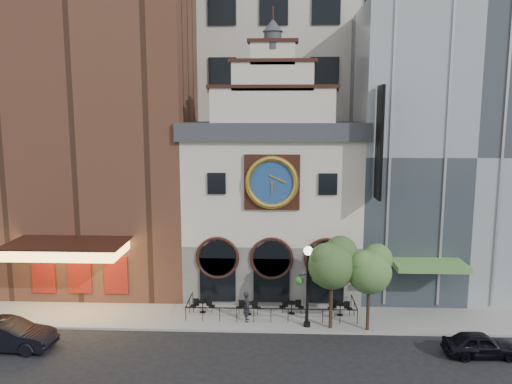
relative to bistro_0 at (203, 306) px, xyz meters
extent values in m
plane|color=black|center=(4.45, -2.62, -0.61)|extent=(120.00, 120.00, 0.00)
cube|color=gray|center=(4.45, -0.12, -0.54)|extent=(44.00, 5.00, 0.15)
cube|color=#605E5B|center=(4.45, 5.38, 1.54)|extent=(12.00, 8.00, 4.00)
cube|color=silver|center=(4.45, 5.38, 7.04)|extent=(12.00, 8.00, 7.00)
cube|color=#2D3035|center=(4.45, 5.38, 11.14)|extent=(12.60, 8.60, 1.20)
cube|color=black|center=(4.45, 1.30, 7.94)|extent=(3.60, 0.25, 3.60)
cylinder|color=navy|center=(4.45, 1.16, 7.94)|extent=(3.10, 0.12, 3.10)
torus|color=gold|center=(4.45, 1.08, 7.94)|extent=(3.46, 0.36, 3.46)
cylinder|color=#2D3035|center=(4.45, 1.78, 16.84)|extent=(1.10, 1.10, 1.10)
cone|color=#2D3035|center=(4.45, 1.78, 17.79)|extent=(1.30, 1.30, 0.80)
cube|color=#553424|center=(-8.55, 7.38, 12.04)|extent=(14.00, 12.00, 25.00)
cube|color=#FFBF59|center=(-8.55, -0.32, 3.74)|extent=(7.00, 3.40, 0.70)
cube|color=black|center=(-8.55, -0.32, 4.19)|extent=(7.40, 3.80, 0.15)
cube|color=maroon|center=(-8.55, 1.33, 1.54)|extent=(5.60, 0.15, 2.60)
cube|color=gray|center=(17.45, 7.38, 9.54)|extent=(14.00, 12.00, 20.00)
cube|color=#5F9845|center=(14.45, 0.18, 2.84)|extent=(4.50, 2.40, 0.35)
cube|color=black|center=(11.05, 0.38, 10.54)|extent=(0.18, 1.60, 7.00)
cube|color=#BBB4A8|center=(4.45, 17.38, 19.39)|extent=(20.00, 16.00, 40.00)
cylinder|color=black|center=(0.00, 0.00, 0.28)|extent=(0.68, 0.68, 0.03)
cylinder|color=black|center=(0.00, 0.00, -0.09)|extent=(0.06, 0.06, 0.72)
cylinder|color=black|center=(2.98, -0.18, 0.28)|extent=(0.68, 0.68, 0.03)
cylinder|color=black|center=(2.98, -0.18, -0.09)|extent=(0.06, 0.06, 0.72)
cylinder|color=black|center=(5.77, 0.04, 0.28)|extent=(0.68, 0.68, 0.03)
cylinder|color=black|center=(5.77, 0.04, -0.09)|extent=(0.06, 0.06, 0.72)
cylinder|color=black|center=(8.86, -0.09, 0.28)|extent=(0.68, 0.68, 0.03)
cylinder|color=black|center=(8.86, -0.09, -0.09)|extent=(0.06, 0.06, 0.72)
imported|color=black|center=(15.74, -4.99, 0.05)|extent=(3.97, 1.74, 1.33)
imported|color=black|center=(-10.05, -5.27, 0.23)|extent=(5.16, 1.93, 1.68)
imported|color=black|center=(2.96, -1.23, 0.49)|extent=(0.49, 0.72, 1.90)
cylinder|color=black|center=(6.64, -1.88, 1.81)|extent=(0.16, 0.16, 4.55)
cylinder|color=black|center=(6.64, -1.88, -0.33)|extent=(0.40, 0.40, 0.27)
sphere|color=white|center=(6.64, -1.88, 4.27)|extent=(0.55, 0.55, 0.55)
sphere|color=#2A5D25|center=(6.13, -2.08, 2.50)|extent=(0.51, 0.51, 0.51)
sphere|color=#2A5D25|center=(7.15, -1.68, 2.50)|extent=(0.51, 0.51, 0.51)
cylinder|color=#382619|center=(8.04, -2.03, 1.05)|extent=(0.22, 0.22, 3.02)
sphere|color=#325120|center=(8.04, -2.03, 3.42)|extent=(2.81, 2.81, 2.81)
sphere|color=#325120|center=(8.58, -1.71, 4.18)|extent=(1.94, 1.94, 1.94)
sphere|color=#325120|center=(7.61, -2.25, 3.96)|extent=(1.73, 1.73, 1.73)
cylinder|color=#382619|center=(10.22, -2.22, 0.94)|extent=(0.20, 0.20, 2.80)
sphere|color=#3F6929|center=(10.22, -2.22, 3.14)|extent=(2.60, 2.60, 2.60)
sphere|color=#3F6929|center=(10.72, -1.92, 3.84)|extent=(1.80, 1.80, 1.80)
sphere|color=#3F6929|center=(9.82, -2.42, 3.64)|extent=(1.60, 1.60, 1.60)
camera|label=1|loc=(4.73, -30.65, 12.26)|focal=35.00mm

